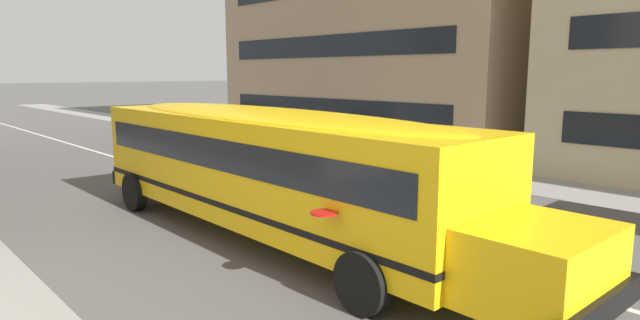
% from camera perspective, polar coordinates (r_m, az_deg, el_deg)
% --- Properties ---
extents(ground_plane, '(400.00, 400.00, 0.00)m').
position_cam_1_polar(ground_plane, '(14.57, -1.23, -5.82)').
color(ground_plane, '#54514F').
extents(sidewalk_far, '(120.00, 3.00, 0.01)m').
position_cam_1_polar(sidewalk_far, '(20.77, 16.15, -1.60)').
color(sidewalk_far, gray).
rests_on(sidewalk_far, ground_plane).
extents(lane_centreline, '(110.00, 0.16, 0.01)m').
position_cam_1_polar(lane_centreline, '(14.57, -1.23, -5.81)').
color(lane_centreline, silver).
rests_on(lane_centreline, ground_plane).
extents(school_bus, '(13.47, 3.23, 3.01)m').
position_cam_1_polar(school_bus, '(12.18, -5.18, -0.26)').
color(school_bus, yellow).
rests_on(school_bus, ground_plane).
extents(parked_car_maroon_by_entrance, '(3.91, 1.90, 1.64)m').
position_cam_1_polar(parked_car_maroon_by_entrance, '(35.92, -17.66, 4.15)').
color(parked_car_maroon_by_entrance, maroon).
rests_on(parked_car_maroon_by_entrance, ground_plane).
extents(parked_car_grey_under_tree, '(3.93, 1.94, 1.64)m').
position_cam_1_polar(parked_car_grey_under_tree, '(25.71, -7.13, 2.63)').
color(parked_car_grey_under_tree, gray).
rests_on(parked_car_grey_under_tree, ground_plane).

